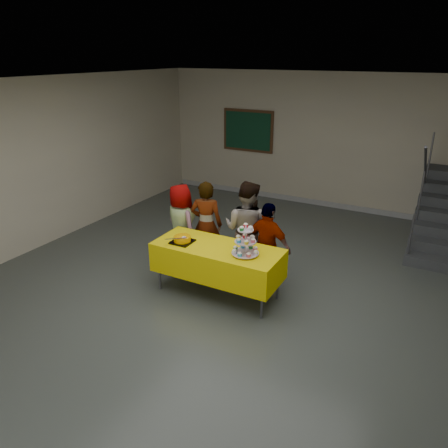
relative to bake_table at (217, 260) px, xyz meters
The scene contains 9 objects.
room_shell 1.62m from the bake_table, 47.34° to the right, with size 10.00×10.04×3.02m.
bake_table is the anchor object (origin of this frame).
cupcake_stand 0.60m from the bake_table, ahead, with size 0.38×0.38×0.44m.
bear_cake 0.60m from the bake_table, 168.38° to the right, with size 0.32×0.36×0.12m.
schoolchild_a 1.19m from the bake_table, 149.79° to the left, with size 0.68×0.44×1.40m, color slate.
schoolchild_b 0.98m from the bake_table, 130.25° to the left, with size 0.54×0.35×1.47m, color slate.
schoolchild_c 0.80m from the bake_table, 82.51° to the left, with size 0.76×0.59×1.56m, color slate.
schoolchild_d 0.80m from the bake_table, 47.44° to the left, with size 0.78×0.33×1.34m, color slate.
noticeboard 5.09m from the bake_table, 110.53° to the left, with size 1.30×0.05×1.00m.
Camera 1 is at (2.53, -4.68, 3.37)m, focal length 35.00 mm.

